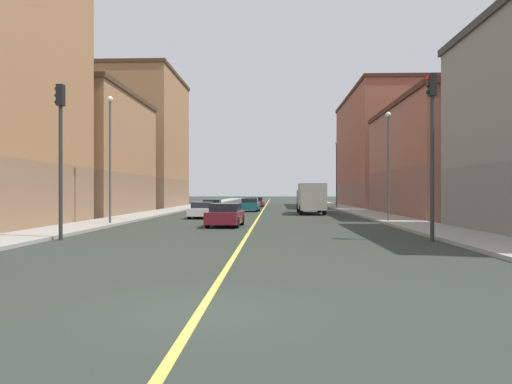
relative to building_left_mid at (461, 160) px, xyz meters
name	(u,v)px	position (x,y,z in m)	size (l,w,h in m)	color
ground_plane	(200,312)	(-17.03, -34.05, -4.75)	(400.00, 400.00, 0.00)	#2D342C
sidewalk_left	(347,209)	(-7.36, 14.95, -4.68)	(3.06, 168.00, 0.15)	#9E9B93
sidewalk_right	(181,208)	(-26.70, 14.95, -4.68)	(3.06, 168.00, 0.15)	#9E9B93
lane_center_stripe	(263,209)	(-17.03, 14.95, -4.75)	(0.16, 154.00, 0.01)	#E5D14C
building_left_mid	(461,160)	(0.00, 0.00, 0.00)	(11.97, 19.85, 9.49)	brown
building_left_far	(392,151)	(0.00, 24.79, 2.75)	(11.97, 25.35, 15.00)	brown
building_right_midblock	(70,154)	(-34.06, 1.26, 0.66)	(11.97, 16.21, 10.81)	#8F6B4F
building_right_distant	(133,141)	(-34.06, 21.27, 3.81)	(11.97, 16.60, 17.12)	#8F6B4F
traffic_light_left_near	(432,135)	(-9.31, -21.90, -0.37)	(0.40, 0.32, 6.88)	#2D2D2D
traffic_light_right_near	(60,141)	(-24.78, -21.90, -0.55)	(0.40, 0.32, 6.56)	#2D2D2D
street_lamp_left_near	(388,155)	(-8.29, -9.61, -0.28)	(0.36, 0.36, 7.13)	#4C4C51
street_lamp_right_near	(110,147)	(-25.77, -12.64, 0.03)	(0.36, 0.36, 7.72)	#4C4C51
street_lamp_left_far	(336,168)	(-8.29, 17.55, 0.15)	(0.36, 0.36, 7.95)	#4C4C51
car_black	(252,203)	(-18.52, 17.35, -4.09)	(1.86, 4.06, 1.34)	black
car_green	(212,207)	(-21.59, 3.72, -4.10)	(1.87, 4.23, 1.32)	#1E6B38
car_blue	(305,204)	(-12.18, 15.65, -4.15)	(1.84, 4.22, 1.19)	#23389E
car_teal	(250,205)	(-18.26, 8.51, -4.10)	(1.98, 4.02, 1.33)	#196670
car_maroon	(225,215)	(-18.63, -13.50, -4.08)	(2.04, 4.18, 1.36)	maroon
car_white	(202,210)	(-21.34, -4.23, -4.13)	(1.85, 4.41, 1.24)	white
car_red	(257,202)	(-18.14, 24.12, -4.11)	(1.98, 4.63, 1.30)	red
box_truck	(311,198)	(-12.42, 3.15, -3.26)	(2.32, 7.90, 2.77)	navy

